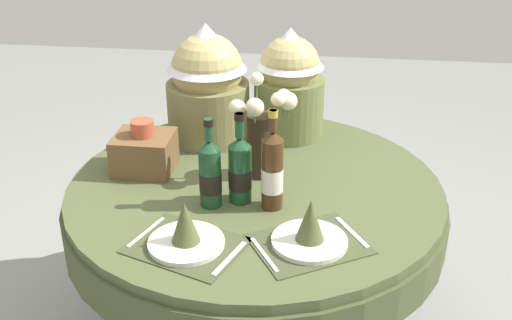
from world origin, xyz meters
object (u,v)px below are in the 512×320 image
object	(u,v)px
dining_table	(255,211)
flower_vase	(262,131)
place_setting_right	(310,232)
wine_bottle_right	(272,170)
gift_tub_back_centre	(290,79)
place_setting_left	(186,233)
woven_basket_side_left	(144,151)
wine_bottle_centre	(210,173)
wine_bottle_left	(240,169)
gift_tub_back_left	(207,80)

from	to	relation	value
dining_table	flower_vase	world-z (taller)	flower_vase
place_setting_right	flower_vase	size ratio (longest dim) A/B	1.03
dining_table	wine_bottle_right	world-z (taller)	wine_bottle_right
wine_bottle_right	place_setting_right	bearing A→B (deg)	-56.68
dining_table	flower_vase	size ratio (longest dim) A/B	3.42
gift_tub_back_centre	flower_vase	bearing A→B (deg)	-99.38
place_setting_left	gift_tub_back_centre	xyz separation A→B (m)	(0.24, 0.90, 0.20)
place_setting_left	flower_vase	bearing A→B (deg)	70.27
place_setting_left	woven_basket_side_left	distance (m)	0.56
flower_vase	wine_bottle_centre	size ratio (longest dim) A/B	1.27
dining_table	woven_basket_side_left	size ratio (longest dim) A/B	6.40
wine_bottle_left	woven_basket_side_left	bearing A→B (deg)	155.08
place_setting_right	gift_tub_back_left	bearing A→B (deg)	121.66
place_setting_right	gift_tub_back_centre	size ratio (longest dim) A/B	0.91
place_setting_left	wine_bottle_centre	distance (m)	0.27
place_setting_left	wine_bottle_right	bearing A→B (deg)	48.77
gift_tub_back_centre	woven_basket_side_left	bearing A→B (deg)	-141.45
dining_table	gift_tub_back_left	world-z (taller)	gift_tub_back_left
place_setting_left	gift_tub_back_left	size ratio (longest dim) A/B	0.83
dining_table	gift_tub_back_centre	distance (m)	0.60
place_setting_right	woven_basket_side_left	distance (m)	0.78
flower_vase	woven_basket_side_left	bearing A→B (deg)	-178.99
woven_basket_side_left	dining_table	bearing A→B (deg)	-7.48
wine_bottle_left	gift_tub_back_left	bearing A→B (deg)	112.46
flower_vase	gift_tub_back_centre	xyz separation A→B (m)	(0.07, 0.40, 0.06)
flower_vase	gift_tub_back_left	world-z (taller)	gift_tub_back_left
place_setting_left	wine_bottle_left	world-z (taller)	wine_bottle_left
wine_bottle_right	gift_tub_back_centre	distance (m)	0.64
dining_table	place_setting_right	distance (m)	0.46
place_setting_right	wine_bottle_left	world-z (taller)	wine_bottle_left
place_setting_right	gift_tub_back_left	world-z (taller)	gift_tub_back_left
woven_basket_side_left	wine_bottle_left	bearing A→B (deg)	-24.92
wine_bottle_left	wine_bottle_centre	distance (m)	0.11
flower_vase	gift_tub_back_left	distance (m)	0.43
place_setting_left	gift_tub_back_centre	size ratio (longest dim) A/B	0.88
place_setting_left	gift_tub_back_centre	distance (m)	0.95
flower_vase	wine_bottle_right	world-z (taller)	flower_vase
place_setting_left	wine_bottle_centre	xyz separation A→B (m)	(0.03, 0.26, 0.08)
place_setting_right	wine_bottle_left	distance (m)	0.36
dining_table	flower_vase	xyz separation A→B (m)	(0.02, 0.06, 0.30)
place_setting_left	dining_table	bearing A→B (deg)	69.73
wine_bottle_centre	woven_basket_side_left	world-z (taller)	wine_bottle_centre
wine_bottle_centre	woven_basket_side_left	bearing A→B (deg)	142.98
gift_tub_back_left	dining_table	bearing A→B (deg)	-57.44
place_setting_right	gift_tub_back_centre	distance (m)	0.88
dining_table	gift_tub_back_centre	xyz separation A→B (m)	(0.09, 0.47, 0.37)
place_setting_left	place_setting_right	size ratio (longest dim) A/B	0.96
dining_table	wine_bottle_left	xyz separation A→B (m)	(-0.03, -0.13, 0.24)
gift_tub_back_left	gift_tub_back_centre	distance (m)	0.34
flower_vase	wine_bottle_right	distance (m)	0.23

